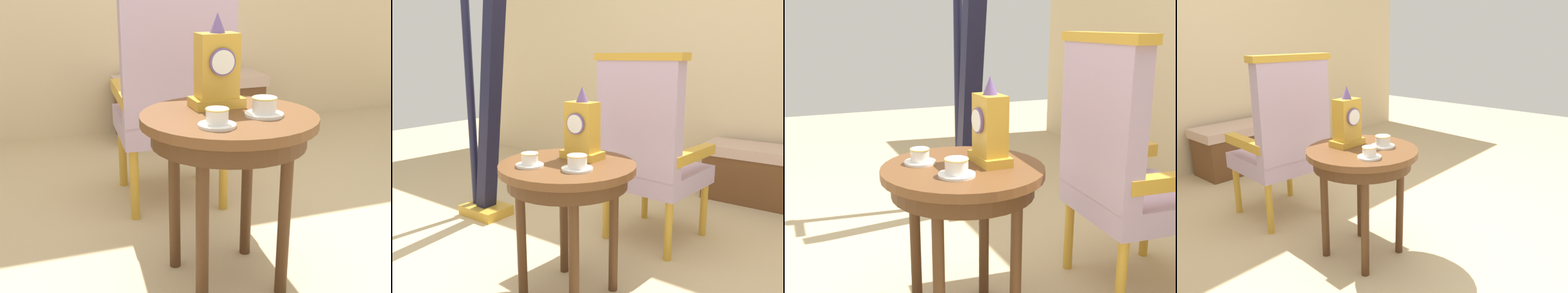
{
  "view_description": "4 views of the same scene",
  "coord_description": "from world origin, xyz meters",
  "views": [
    {
      "loc": [
        -0.7,
        -1.52,
        1.09
      ],
      "look_at": [
        -0.1,
        0.13,
        0.52
      ],
      "focal_mm": 47.03,
      "sensor_mm": 36.0,
      "label": 1
    },
    {
      "loc": [
        1.11,
        -1.33,
        1.12
      ],
      "look_at": [
        0.02,
        0.17,
        0.71
      ],
      "focal_mm": 37.62,
      "sensor_mm": 36.0,
      "label": 2
    },
    {
      "loc": [
        1.63,
        -0.57,
        1.17
      ],
      "look_at": [
        -0.01,
        0.13,
        0.72
      ],
      "focal_mm": 44.7,
      "sensor_mm": 36.0,
      "label": 3
    },
    {
      "loc": [
        -1.56,
        -1.33,
        1.26
      ],
      "look_at": [
        0.07,
        0.04,
        0.65
      ],
      "focal_mm": 36.09,
      "sensor_mm": 36.0,
      "label": 4
    }
  ],
  "objects": [
    {
      "name": "ground_plane",
      "position": [
        0.0,
        0.0,
        0.0
      ],
      "size": [
        10.0,
        10.0,
        0.0
      ],
      "primitive_type": "plane",
      "color": "tan"
    },
    {
      "name": "window_bench",
      "position": [
        0.51,
        1.95,
        0.22
      ],
      "size": [
        1.09,
        0.4,
        0.44
      ],
      "color": "#CCA893",
      "rests_on": "ground"
    },
    {
      "name": "mantel_clock",
      "position": [
        -0.01,
        0.17,
        0.79
      ],
      "size": [
        0.19,
        0.11,
        0.34
      ],
      "color": "gold",
      "rests_on": "side_table"
    },
    {
      "name": "side_table",
      "position": [
        -0.01,
        0.06,
        0.57
      ],
      "size": [
        0.62,
        0.62,
        0.65
      ],
      "color": "brown",
      "rests_on": "ground"
    },
    {
      "name": "teacup_right",
      "position": [
        0.1,
        -0.01,
        0.68
      ],
      "size": [
        0.13,
        0.13,
        0.07
      ],
      "color": "white",
      "rests_on": "side_table"
    },
    {
      "name": "armchair",
      "position": [
        0.02,
        0.78,
        0.59
      ],
      "size": [
        0.59,
        0.57,
        1.14
      ],
      "color": "#B299B7",
      "rests_on": "ground"
    },
    {
      "name": "teacup_left",
      "position": [
        -0.11,
        -0.08,
        0.68
      ],
      "size": [
        0.12,
        0.12,
        0.06
      ],
      "color": "white",
      "rests_on": "side_table"
    }
  ]
}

